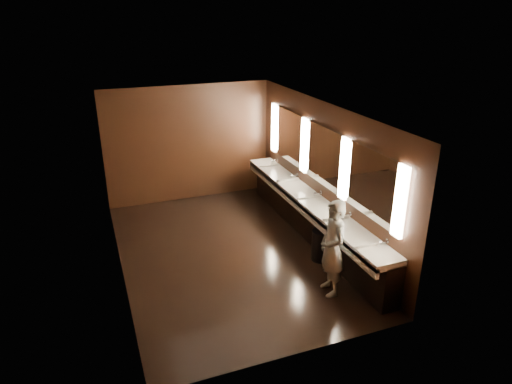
% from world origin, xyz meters
% --- Properties ---
extents(floor, '(6.00, 6.00, 0.00)m').
position_xyz_m(floor, '(0.00, 0.00, 0.00)').
color(floor, black).
rests_on(floor, ground).
extents(ceiling, '(4.00, 6.00, 0.02)m').
position_xyz_m(ceiling, '(0.00, 0.00, 2.80)').
color(ceiling, '#2D2D2B').
rests_on(ceiling, wall_back).
extents(wall_back, '(4.00, 0.02, 2.80)m').
position_xyz_m(wall_back, '(0.00, 3.00, 1.40)').
color(wall_back, black).
rests_on(wall_back, floor).
extents(wall_front, '(4.00, 0.02, 2.80)m').
position_xyz_m(wall_front, '(0.00, -3.00, 1.40)').
color(wall_front, black).
rests_on(wall_front, floor).
extents(wall_left, '(0.02, 6.00, 2.80)m').
position_xyz_m(wall_left, '(-2.00, 0.00, 1.40)').
color(wall_left, black).
rests_on(wall_left, floor).
extents(wall_right, '(0.02, 6.00, 2.80)m').
position_xyz_m(wall_right, '(2.00, 0.00, 1.40)').
color(wall_right, black).
rests_on(wall_right, floor).
extents(sink_counter, '(0.55, 5.40, 1.01)m').
position_xyz_m(sink_counter, '(1.79, 0.00, 0.50)').
color(sink_counter, black).
rests_on(sink_counter, floor).
extents(mirror_band, '(0.06, 5.03, 1.15)m').
position_xyz_m(mirror_band, '(1.98, -0.00, 1.75)').
color(mirror_band, '#FFE6C0').
rests_on(mirror_band, wall_right).
extents(person, '(0.46, 0.65, 1.66)m').
position_xyz_m(person, '(1.20, -1.85, 0.83)').
color(person, '#7EABBC').
rests_on(person, floor).
extents(trash_bin, '(0.49, 0.49, 0.59)m').
position_xyz_m(trash_bin, '(1.58, -0.85, 0.30)').
color(trash_bin, black).
rests_on(trash_bin, floor).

